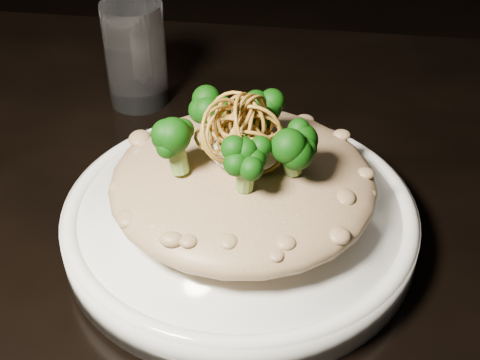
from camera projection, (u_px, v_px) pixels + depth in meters
name	position (u px, v px, depth m)	size (l,w,h in m)	color
table	(164.00, 309.00, 0.58)	(1.10, 0.80, 0.75)	black
plate	(240.00, 221.00, 0.52)	(0.27, 0.27, 0.03)	white
risotto	(243.00, 182.00, 0.50)	(0.20, 0.20, 0.04)	brown
broccoli	(236.00, 133.00, 0.47)	(0.13, 0.13, 0.05)	black
cheese	(246.00, 150.00, 0.49)	(0.05, 0.05, 0.01)	white
shallots	(241.00, 125.00, 0.47)	(0.05, 0.05, 0.03)	olive
drinking_glass	(136.00, 54.00, 0.66)	(0.06, 0.06, 0.11)	white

